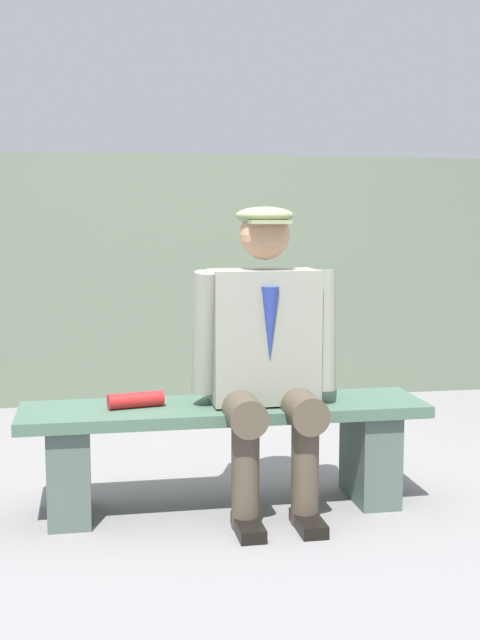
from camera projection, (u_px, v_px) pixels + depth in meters
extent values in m
plane|color=gray|center=(225.00, 508.00, 3.46)|extent=(30.00, 30.00, 0.00)
cube|color=#415E4C|center=(225.00, 410.00, 3.41)|extent=(1.68, 0.41, 0.05)
cube|color=#485751|center=(370.00, 454.00, 3.55)|extent=(0.17, 0.35, 0.40)
cube|color=#485751|center=(70.00, 470.00, 3.32)|extent=(0.17, 0.35, 0.40)
cube|color=gray|center=(263.00, 336.00, 3.40)|extent=(0.44, 0.25, 0.55)
cylinder|color=#1E2338|center=(263.00, 277.00, 3.37)|extent=(0.24, 0.24, 0.06)
cone|color=navy|center=(270.00, 324.00, 3.27)|extent=(0.07, 0.07, 0.30)
sphere|color=tan|center=(265.00, 235.00, 3.33)|extent=(0.21, 0.21, 0.21)
ellipsoid|color=gray|center=(265.00, 216.00, 3.32)|extent=(0.24, 0.24, 0.07)
cube|color=gray|center=(270.00, 222.00, 3.23)|extent=(0.16, 0.09, 0.02)
cylinder|color=#4B4134|center=(298.00, 406.00, 3.34)|extent=(0.15, 0.43, 0.15)
cylinder|color=#4B4134|center=(305.00, 469.00, 3.25)|extent=(0.11, 0.11, 0.45)
cube|color=black|center=(308.00, 523.00, 3.22)|extent=(0.10, 0.24, 0.05)
cylinder|color=gray|center=(324.00, 330.00, 3.40)|extent=(0.11, 0.13, 0.51)
cylinder|color=#4B4134|center=(240.00, 408.00, 3.30)|extent=(0.15, 0.43, 0.15)
cylinder|color=#4B4134|center=(245.00, 472.00, 3.21)|extent=(0.11, 0.11, 0.45)
cube|color=black|center=(248.00, 527.00, 3.17)|extent=(0.10, 0.24, 0.05)
cylinder|color=gray|center=(205.00, 333.00, 3.31)|extent=(0.11, 0.18, 0.51)
cylinder|color=#B21E1E|center=(136.00, 400.00, 3.34)|extent=(0.23, 0.11, 0.06)
cube|color=#5C6A56|center=(172.00, 279.00, 5.51)|extent=(12.00, 0.24, 1.63)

